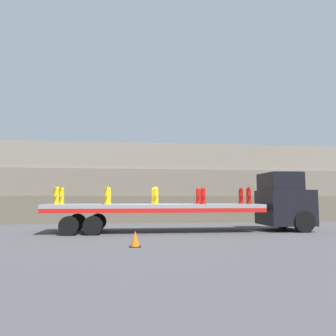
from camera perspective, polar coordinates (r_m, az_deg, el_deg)
name	(u,v)px	position (r m, az deg, el deg)	size (l,w,h in m)	color
ground_plane	(155,232)	(16.39, -2.32, -11.05)	(120.00, 120.00, 0.00)	#474749
rock_cliff	(147,183)	(23.71, -3.62, -2.66)	(60.00, 3.30, 5.47)	#665B4C
truck_cab	(285,202)	(18.13, 19.74, -5.56)	(2.30, 2.57, 2.96)	black
flatbed_trailer	(145,209)	(16.29, -4.06, -7.06)	(10.44, 2.68, 1.36)	gray
fire_hydrant_yellow_near_0	(56,196)	(16.06, -18.86, -4.58)	(0.31, 0.52, 0.83)	gold
fire_hydrant_yellow_far_0	(61,196)	(17.17, -18.06, -4.63)	(0.31, 0.52, 0.83)	gold
fire_hydrant_yellow_near_1	(107,196)	(15.73, -10.59, -4.76)	(0.31, 0.52, 0.83)	gold
fire_hydrant_yellow_far_1	(109,196)	(16.87, -10.32, -4.80)	(0.31, 0.52, 0.83)	gold
fire_hydrant_yellow_near_2	(156,196)	(15.74, -2.14, -4.85)	(0.31, 0.52, 0.83)	gold
fire_hydrant_yellow_far_2	(154,196)	(16.88, -2.44, -4.88)	(0.31, 0.52, 0.83)	gold
fire_hydrant_red_near_3	(203,196)	(16.09, 6.12, -4.83)	(0.31, 0.52, 0.83)	red
fire_hydrant_red_far_3	(198,196)	(17.20, 5.29, -4.87)	(0.31, 0.52, 0.83)	red
fire_hydrant_red_near_4	(249,196)	(16.75, 13.88, -4.72)	(0.31, 0.52, 0.83)	red
fire_hydrant_red_far_4	(241,196)	(17.82, 12.60, -4.78)	(0.31, 0.52, 0.83)	red
cargo_strap_rear	(59,187)	(16.63, -18.40, -3.10)	(0.05, 2.78, 0.01)	yellow
cargo_strap_middle	(108,187)	(16.31, -10.42, -3.25)	(0.05, 2.78, 0.01)	yellow
cargo_strap_front	(245,187)	(17.29, 13.19, -3.31)	(0.05, 2.78, 0.01)	yellow
traffic_cone	(135,239)	(11.44, -5.74, -12.20)	(0.39, 0.39, 0.54)	black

